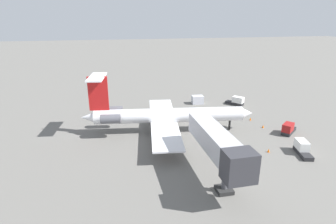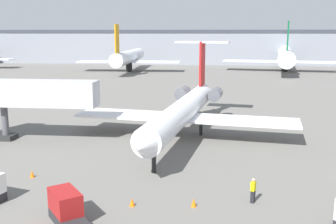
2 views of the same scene
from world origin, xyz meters
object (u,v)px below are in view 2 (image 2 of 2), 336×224
object	(u,v)px
traffic_cone_near	(132,202)
parked_airliner_west_mid	(129,57)
jet_bridge	(20,94)
traffic_cone_far	(194,203)
ground_crew_marshaller	(253,190)
baggage_tug_spare	(67,210)
regional_jet	(185,108)
parked_airliner_centre	(285,56)
traffic_cone_mid	(32,174)

from	to	relation	value
traffic_cone_near	parked_airliner_west_mid	distance (m)	90.81
jet_bridge	traffic_cone_far	size ratio (longest dim) A/B	25.50
ground_crew_marshaller	baggage_tug_spare	world-z (taller)	baggage_tug_spare
regional_jet	parked_airliner_west_mid	xyz separation A→B (m)	(-22.03, 70.54, 1.00)
baggage_tug_spare	parked_airliner_west_mid	size ratio (longest dim) A/B	0.11
parked_airliner_centre	baggage_tug_spare	bearing A→B (deg)	-105.92
jet_bridge	parked_airliner_centre	world-z (taller)	parked_airliner_centre
parked_airliner_west_mid	traffic_cone_far	bearing A→B (deg)	-74.71
traffic_cone_near	parked_airliner_centre	size ratio (longest dim) A/B	0.01
baggage_tug_spare	traffic_cone_near	xyz separation A→B (m)	(3.22, 2.80, -0.56)
baggage_tug_spare	parked_airliner_west_mid	xyz separation A→B (m)	(-16.90, 91.27, 3.27)
traffic_cone_near	parked_airliner_centre	distance (m)	97.54
traffic_cone_near	regional_jet	bearing A→B (deg)	83.91
regional_jet	parked_airliner_west_mid	distance (m)	73.91
jet_bridge	parked_airliner_west_mid	xyz separation A→B (m)	(-5.44, 74.08, -0.73)
regional_jet	ground_crew_marshaller	size ratio (longest dim) A/B	17.37
traffic_cone_near	parked_airliner_west_mid	size ratio (longest dim) A/B	0.02
jet_bridge	traffic_cone_mid	world-z (taller)	jet_bridge
jet_bridge	traffic_cone_mid	size ratio (longest dim) A/B	25.50
parked_airliner_west_mid	regional_jet	bearing A→B (deg)	-72.65
baggage_tug_spare	traffic_cone_mid	bearing A→B (deg)	128.77
regional_jet	jet_bridge	bearing A→B (deg)	-167.96
regional_jet	ground_crew_marshaller	bearing A→B (deg)	-70.37
baggage_tug_spare	traffic_cone_near	size ratio (longest dim) A/B	7.22
traffic_cone_near	parked_airliner_west_mid	bearing A→B (deg)	102.81
jet_bridge	traffic_cone_mid	xyz separation A→B (m)	(5.90, -10.27, -4.56)
ground_crew_marshaller	parked_airliner_west_mid	world-z (taller)	parked_airliner_west_mid
baggage_tug_spare	parked_airliner_centre	distance (m)	101.06
regional_jet	traffic_cone_near	size ratio (longest dim) A/B	53.36
traffic_cone_far	traffic_cone_near	bearing A→B (deg)	-174.09
regional_jet	traffic_cone_mid	size ratio (longest dim) A/B	53.36
traffic_cone_mid	parked_airliner_west_mid	world-z (taller)	parked_airliner_west_mid
parked_airliner_west_mid	parked_airliner_centre	xyz separation A→B (m)	(44.60, 5.85, 0.35)
traffic_cone_near	parked_airliner_centre	xyz separation A→B (m)	(24.48, 94.32, 4.18)
ground_crew_marshaller	parked_airliner_centre	bearing A→B (deg)	79.79
jet_bridge	ground_crew_marshaller	bearing A→B (deg)	-29.83
regional_jet	traffic_cone_mid	bearing A→B (deg)	-127.76
ground_crew_marshaller	traffic_cone_near	xyz separation A→B (m)	(-7.77, -1.52, -0.58)
ground_crew_marshaller	traffic_cone_far	distance (m)	4.02
traffic_cone_mid	jet_bridge	bearing A→B (deg)	119.87
jet_bridge	ground_crew_marshaller	distance (m)	26.19
baggage_tug_spare	parked_airliner_west_mid	world-z (taller)	parked_airliner_west_mid
traffic_cone_far	parked_airliner_west_mid	distance (m)	91.37
traffic_cone_near	parked_airliner_west_mid	world-z (taller)	parked_airliner_west_mid
jet_bridge	parked_airliner_centre	xyz separation A→B (m)	(39.16, 79.93, -0.38)
regional_jet	parked_airliner_centre	size ratio (longest dim) A/B	0.70
jet_bridge	parked_airliner_west_mid	world-z (taller)	parked_airliner_west_mid
regional_jet	jet_bridge	size ratio (longest dim) A/B	2.09
jet_bridge	baggage_tug_spare	xyz separation A→B (m)	(11.46, -17.19, -4.00)
baggage_tug_spare	parked_airliner_west_mid	distance (m)	92.88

